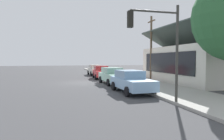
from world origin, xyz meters
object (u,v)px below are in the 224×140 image
object	(u,v)px
car_ivory	(95,70)
car_seafoam	(113,76)
fire_hydrant_red	(136,81)
car_skyblue	(131,81)
traffic_light_main	(159,38)
utility_pole_wooden	(151,47)
car_cherry	(101,72)

from	to	relation	value
car_ivory	car_seafoam	size ratio (longest dim) A/B	0.94
car_ivory	fire_hydrant_red	distance (m)	13.76
car_ivory	car_skyblue	bearing A→B (deg)	-1.21
car_skyblue	traffic_light_main	xyz separation A→B (m)	(4.37, -0.12, 2.67)
car_seafoam	car_ivory	bearing A→B (deg)	176.32
car_ivory	traffic_light_main	world-z (taller)	traffic_light_main
car_skyblue	utility_pole_wooden	distance (m)	10.52
car_ivory	utility_pole_wooden	xyz separation A→B (m)	(8.27, 5.32, 3.11)
utility_pole_wooden	traffic_light_main	bearing A→B (deg)	-23.93
traffic_light_main	utility_pole_wooden	size ratio (longest dim) A/B	0.69
car_cherry	utility_pole_wooden	size ratio (longest dim) A/B	0.59
car_cherry	car_skyblue	size ratio (longest dim) A/B	0.93
car_skyblue	car_cherry	bearing A→B (deg)	177.58
car_cherry	car_ivory	bearing A→B (deg)	-178.95
car_seafoam	traffic_light_main	bearing A→B (deg)	-3.26
car_ivory	fire_hydrant_red	world-z (taller)	car_ivory
traffic_light_main	car_skyblue	bearing A→B (deg)	178.40
car_ivory	car_seafoam	distance (m)	11.40
car_cherry	traffic_light_main	size ratio (longest dim) A/B	0.85
car_seafoam	traffic_light_main	size ratio (longest dim) A/B	0.93
car_cherry	traffic_light_main	xyz separation A→B (m)	(15.27, -0.13, 2.68)
traffic_light_main	car_seafoam	bearing A→B (deg)	179.29
car_ivory	car_cherry	bearing A→B (deg)	-2.60
car_cherry	utility_pole_wooden	distance (m)	6.83
traffic_light_main	utility_pole_wooden	distance (m)	13.96
car_skyblue	fire_hydrant_red	world-z (taller)	car_skyblue
car_cherry	fire_hydrant_red	xyz separation A→B (m)	(7.95, 1.53, -0.32)
car_ivory	fire_hydrant_red	bearing A→B (deg)	5.04
car_cherry	fire_hydrant_red	distance (m)	8.10
utility_pole_wooden	car_skyblue	bearing A→B (deg)	-33.45
car_seafoam	utility_pole_wooden	xyz separation A→B (m)	(-3.13, 5.54, 3.11)
car_cherry	car_seafoam	bearing A→B (deg)	3.13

